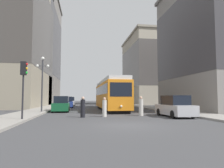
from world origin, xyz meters
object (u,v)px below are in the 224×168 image
object	(u,v)px
transit_bus	(116,96)
pedestrian_on_sidewalk	(141,107)
pedestrian_crossing_far	(83,108)
parked_car_left_near	(61,104)
parked_car_left_far	(70,102)
lamp_post_left_near	(42,76)
pedestrian_crossing_near	(104,108)
parked_car_right_far	(175,107)
streetcar	(110,94)
traffic_light_near_left	(24,75)
parked_car_left_mid	(67,103)

from	to	relation	value
transit_bus	pedestrian_on_sidewalk	xyz separation A→B (m)	(-1.73, -24.01, -1.13)
pedestrian_crossing_far	parked_car_left_near	bearing A→B (deg)	-46.73
parked_car_left_near	parked_car_left_far	xyz separation A→B (m)	(0.00, 18.24, 0.00)
lamp_post_left_near	pedestrian_crossing_near	bearing A→B (deg)	-41.19
parked_car_right_far	pedestrian_on_sidewalk	bearing A→B (deg)	-25.89
streetcar	pedestrian_crossing_far	size ratio (longest dim) A/B	8.32
traffic_light_near_left	lamp_post_left_near	xyz separation A→B (m)	(-0.22, 7.74, 0.79)
streetcar	parked_car_left_mid	world-z (taller)	streetcar
parked_car_left_mid	transit_bus	bearing A→B (deg)	36.18
streetcar	parked_car_left_mid	bearing A→B (deg)	127.86
pedestrian_on_sidewalk	traffic_light_near_left	size ratio (longest dim) A/B	0.44
transit_bus	traffic_light_near_left	xyz separation A→B (m)	(-11.10, -26.78, 1.30)
transit_bus	pedestrian_crossing_near	world-z (taller)	transit_bus
parked_car_left_near	pedestrian_crossing_near	size ratio (longest dim) A/B	2.82
parked_car_left_near	pedestrian_crossing_far	bearing A→B (deg)	-73.48
parked_car_left_far	streetcar	bearing A→B (deg)	-70.26
transit_bus	parked_car_left_near	size ratio (longest dim) A/B	2.62
parked_car_left_mid	lamp_post_left_near	world-z (taller)	lamp_post_left_near
streetcar	parked_car_left_near	distance (m)	6.53
parked_car_left_near	parked_car_left_mid	distance (m)	9.62
parked_car_left_far	parked_car_left_mid	bearing A→B (deg)	-90.82
pedestrian_crossing_near	parked_car_left_near	bearing A→B (deg)	86.16
transit_bus	lamp_post_left_near	distance (m)	22.25
pedestrian_crossing_near	traffic_light_near_left	bearing A→B (deg)	166.49
parked_car_left_far	pedestrian_on_sidewalk	bearing A→B (deg)	-73.74
parked_car_left_mid	pedestrian_crossing_near	size ratio (longest dim) A/B	2.77
transit_bus	streetcar	bearing A→B (deg)	-101.32
parked_car_left_mid	parked_car_left_far	size ratio (longest dim) A/B	0.92
parked_car_left_near	parked_car_right_far	distance (m)	13.07
parked_car_left_far	pedestrian_crossing_far	bearing A→B (deg)	-85.32
pedestrian_crossing_near	pedestrian_crossing_far	size ratio (longest dim) A/B	0.97
traffic_light_near_left	pedestrian_crossing_near	bearing A→B (deg)	21.06
parked_car_left_mid	pedestrian_crossing_far	distance (m)	17.32
transit_bus	pedestrian_on_sidewalk	size ratio (longest dim) A/B	6.97
parked_car_left_far	traffic_light_near_left	distance (m)	27.95
parked_car_left_mid	parked_car_right_far	world-z (taller)	same
parked_car_left_near	pedestrian_crossing_far	size ratio (longest dim) A/B	2.73
lamp_post_left_near	parked_car_right_far	bearing A→B (deg)	-26.93
transit_bus	parked_car_left_far	xyz separation A→B (m)	(-9.42, 1.01, -1.10)
parked_car_left_near	parked_car_left_mid	size ratio (longest dim) A/B	1.02
parked_car_right_far	pedestrian_crossing_near	xyz separation A→B (m)	(-6.01, 0.77, -0.07)
parked_car_left_near	parked_car_right_far	bearing A→B (deg)	-39.61
parked_car_left_mid	pedestrian_crossing_near	world-z (taller)	parked_car_left_mid
parked_car_right_far	pedestrian_crossing_far	size ratio (longest dim) A/B	2.65
parked_car_left_mid	parked_car_left_near	bearing A→B (deg)	-92.73
transit_bus	parked_car_left_near	distance (m)	19.66
streetcar	pedestrian_crossing_near	xyz separation A→B (m)	(-1.79, -9.21, -1.32)
parked_car_left_near	pedestrian_on_sidewalk	size ratio (longest dim) A/B	2.66
parked_car_left_near	parked_car_right_far	xyz separation A→B (m)	(10.32, -8.02, -0.00)
parked_car_left_mid	traffic_light_near_left	xyz separation A→B (m)	(-1.68, -19.18, 2.41)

